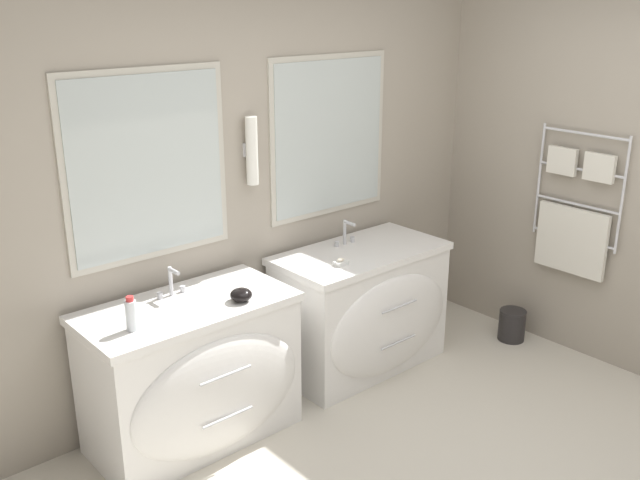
% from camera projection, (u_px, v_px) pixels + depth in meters
% --- Properties ---
extents(wall_back, '(5.12, 0.15, 2.60)m').
position_uv_depth(wall_back, '(265.00, 177.00, 4.35)').
color(wall_back, '#9E9384').
rests_on(wall_back, ground_plane).
extents(wall_right, '(0.13, 3.72, 2.60)m').
position_uv_depth(wall_right, '(575.00, 165.00, 4.74)').
color(wall_right, '#9E9384').
rests_on(wall_right, ground_plane).
extents(vanity_left, '(1.14, 0.65, 0.82)m').
position_uv_depth(vanity_left, '(195.00, 374.00, 3.88)').
color(vanity_left, white).
rests_on(vanity_left, ground_plane).
extents(vanity_right, '(1.14, 0.65, 0.82)m').
position_uv_depth(vanity_right, '(364.00, 309.00, 4.67)').
color(vanity_right, white).
rests_on(vanity_right, ground_plane).
extents(faucet_left, '(0.17, 0.11, 0.17)m').
position_uv_depth(faucet_left, '(172.00, 283.00, 3.85)').
color(faucet_left, silver).
rests_on(faucet_left, vanity_left).
extents(faucet_right, '(0.17, 0.11, 0.17)m').
position_uv_depth(faucet_right, '(346.00, 233.00, 4.65)').
color(faucet_right, silver).
rests_on(faucet_right, vanity_right).
extents(toiletry_bottle, '(0.06, 0.06, 0.18)m').
position_uv_depth(toiletry_bottle, '(131.00, 315.00, 3.45)').
color(toiletry_bottle, silver).
rests_on(toiletry_bottle, vanity_left).
extents(amenity_bowl, '(0.12, 0.12, 0.07)m').
position_uv_depth(amenity_bowl, '(241.00, 295.00, 3.80)').
color(amenity_bowl, black).
rests_on(amenity_bowl, vanity_left).
extents(soap_dish, '(0.08, 0.06, 0.04)m').
position_uv_depth(soap_dish, '(341.00, 262.00, 4.31)').
color(soap_dish, white).
rests_on(soap_dish, vanity_right).
extents(waste_bin, '(0.19, 0.19, 0.23)m').
position_uv_depth(waste_bin, '(512.00, 324.00, 5.13)').
color(waste_bin, '#282626').
rests_on(waste_bin, ground_plane).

